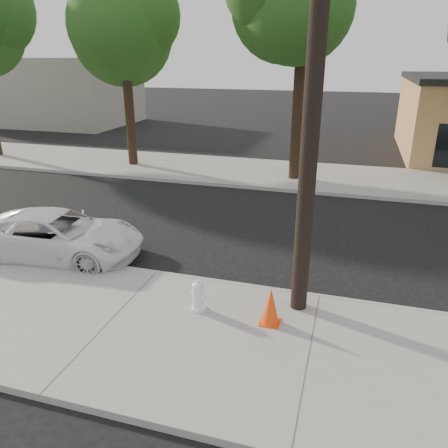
{
  "coord_description": "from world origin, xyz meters",
  "views": [
    {
      "loc": [
        4.38,
        -10.92,
        5.2
      ],
      "look_at": [
        1.3,
        -0.57,
        1.0
      ],
      "focal_mm": 35.0,
      "sensor_mm": 36.0,
      "label": 1
    }
  ],
  "objects_px": {
    "fire_hydrant": "(198,296)",
    "traffic_cone": "(271,306)",
    "utility_pole": "(314,85)",
    "police_cruiser": "(58,235)"
  },
  "relations": [
    {
      "from": "utility_pole",
      "to": "fire_hydrant",
      "type": "height_order",
      "value": "utility_pole"
    },
    {
      "from": "utility_pole",
      "to": "traffic_cone",
      "type": "xyz_separation_m",
      "value": [
        -0.46,
        -0.78,
        -4.17
      ]
    },
    {
      "from": "fire_hydrant",
      "to": "traffic_cone",
      "type": "distance_m",
      "value": 1.56
    },
    {
      "from": "utility_pole",
      "to": "police_cruiser",
      "type": "bearing_deg",
      "value": 171.96
    },
    {
      "from": "fire_hydrant",
      "to": "traffic_cone",
      "type": "relative_size",
      "value": 0.84
    },
    {
      "from": "fire_hydrant",
      "to": "traffic_cone",
      "type": "xyz_separation_m",
      "value": [
        1.55,
        -0.05,
        0.06
      ]
    },
    {
      "from": "police_cruiser",
      "to": "traffic_cone",
      "type": "bearing_deg",
      "value": -111.37
    },
    {
      "from": "utility_pole",
      "to": "police_cruiser",
      "type": "relative_size",
      "value": 1.95
    },
    {
      "from": "utility_pole",
      "to": "fire_hydrant",
      "type": "distance_m",
      "value": 4.74
    },
    {
      "from": "police_cruiser",
      "to": "fire_hydrant",
      "type": "bearing_deg",
      "value": -115.64
    }
  ]
}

